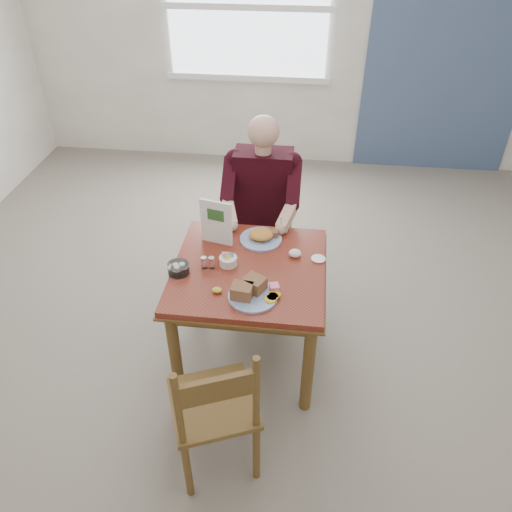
# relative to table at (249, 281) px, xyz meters

# --- Properties ---
(floor) EXTENTS (6.00, 6.00, 0.00)m
(floor) POSITION_rel_table_xyz_m (0.00, 0.00, -0.64)
(floor) COLOR slate
(floor) RESTS_ON ground
(wall_back) EXTENTS (5.50, 0.00, 5.50)m
(wall_back) POSITION_rel_table_xyz_m (0.00, 3.00, 0.76)
(wall_back) COLOR white
(wall_back) RESTS_ON ground
(accent_panel) EXTENTS (1.60, 0.02, 2.80)m
(accent_panel) POSITION_rel_table_xyz_m (1.60, 2.98, 0.76)
(accent_panel) COLOR #415478
(accent_panel) RESTS_ON ground
(lemon_wedge) EXTENTS (0.07, 0.06, 0.03)m
(lemon_wedge) POSITION_rel_table_xyz_m (-0.15, -0.25, 0.13)
(lemon_wedge) COLOR gold
(lemon_wedge) RESTS_ON table
(napkin) EXTENTS (0.08, 0.07, 0.05)m
(napkin) POSITION_rel_table_xyz_m (0.26, 0.14, 0.14)
(napkin) COLOR white
(napkin) RESTS_ON table
(metal_dish) EXTENTS (0.11, 0.11, 0.01)m
(metal_dish) POSITION_rel_table_xyz_m (0.41, 0.12, 0.12)
(metal_dish) COLOR silver
(metal_dish) RESTS_ON table
(window) EXTENTS (1.72, 0.04, 1.42)m
(window) POSITION_rel_table_xyz_m (-0.40, 2.97, 0.96)
(window) COLOR white
(window) RESTS_ON wall_back
(table) EXTENTS (0.92, 0.92, 0.75)m
(table) POSITION_rel_table_xyz_m (0.00, 0.00, 0.00)
(table) COLOR maroon
(table) RESTS_ON ground
(chair_far) EXTENTS (0.42, 0.42, 0.95)m
(chair_far) POSITION_rel_table_xyz_m (0.00, 0.80, -0.16)
(chair_far) COLOR brown
(chair_far) RESTS_ON ground
(chair_near) EXTENTS (0.55, 0.55, 0.95)m
(chair_near) POSITION_rel_table_xyz_m (-0.07, -0.82, -0.16)
(chair_near) COLOR brown
(chair_near) RESTS_ON ground
(diner) EXTENTS (0.53, 0.56, 1.39)m
(diner) POSITION_rel_table_xyz_m (0.00, 0.71, 0.17)
(diner) COLOR tan
(diner) RESTS_ON chair_far
(near_plate) EXTENTS (0.34, 0.34, 0.09)m
(near_plate) POSITION_rel_table_xyz_m (0.05, -0.25, 0.15)
(near_plate) COLOR white
(near_plate) RESTS_ON table
(far_plate) EXTENTS (0.32, 0.32, 0.07)m
(far_plate) POSITION_rel_table_xyz_m (0.04, 0.29, 0.14)
(far_plate) COLOR white
(far_plate) RESTS_ON table
(caddy) EXTENTS (0.12, 0.12, 0.08)m
(caddy) POSITION_rel_table_xyz_m (-0.13, 0.01, 0.14)
(caddy) COLOR white
(caddy) RESTS_ON table
(shakers) EXTENTS (0.08, 0.04, 0.08)m
(shakers) POSITION_rel_table_xyz_m (-0.24, -0.04, 0.15)
(shakers) COLOR white
(shakers) RESTS_ON table
(creamer) EXTENTS (0.14, 0.14, 0.06)m
(creamer) POSITION_rel_table_xyz_m (-0.40, -0.10, 0.14)
(creamer) COLOR white
(creamer) RESTS_ON table
(menu) EXTENTS (0.20, 0.06, 0.30)m
(menu) POSITION_rel_table_xyz_m (-0.23, 0.23, 0.26)
(menu) COLOR white
(menu) RESTS_ON table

